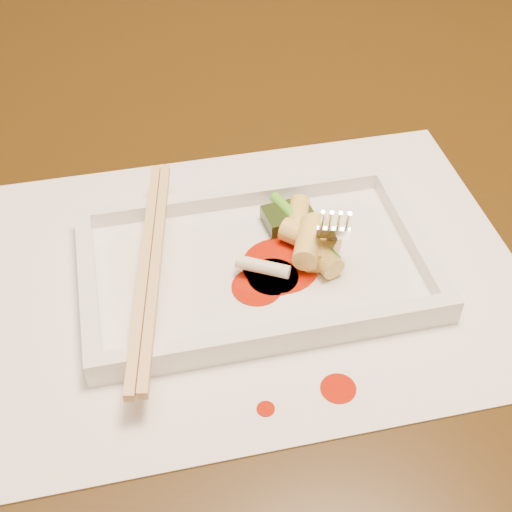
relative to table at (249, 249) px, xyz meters
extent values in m
cube|color=black|center=(0.00, 0.00, 0.08)|extent=(1.40, 0.90, 0.04)
cube|color=white|center=(-0.02, -0.13, 0.10)|extent=(0.40, 0.30, 0.00)
cylinder|color=#AC1805|center=(0.01, -0.25, 0.10)|extent=(0.02, 0.02, 0.00)
cylinder|color=#AC1805|center=(-0.04, -0.25, 0.10)|extent=(0.01, 0.01, 0.00)
cube|color=white|center=(-0.02, -0.13, 0.11)|extent=(0.26, 0.16, 0.01)
cube|color=white|center=(-0.02, -0.06, 0.12)|extent=(0.26, 0.01, 0.01)
cube|color=white|center=(-0.02, -0.20, 0.12)|extent=(0.26, 0.01, 0.01)
cube|color=white|center=(-0.15, -0.13, 0.12)|extent=(0.01, 0.14, 0.01)
cube|color=white|center=(0.10, -0.13, 0.12)|extent=(0.01, 0.14, 0.01)
cube|color=black|center=(0.01, -0.09, 0.12)|extent=(0.04, 0.03, 0.01)
cylinder|color=#EAEACC|center=(-0.02, -0.14, 0.12)|extent=(0.04, 0.03, 0.01)
cylinder|color=#43A71A|center=(0.02, -0.11, 0.12)|extent=(0.04, 0.08, 0.01)
cube|color=#E1B470|center=(-0.10, -0.13, 0.13)|extent=(0.05, 0.22, 0.01)
cube|color=#E1B470|center=(-0.10, -0.13, 0.13)|extent=(0.05, 0.22, 0.01)
cylinder|color=#AC1805|center=(-0.01, -0.15, 0.11)|extent=(0.04, 0.04, 0.00)
cylinder|color=#AC1805|center=(0.00, -0.13, 0.11)|extent=(0.06, 0.06, 0.00)
cylinder|color=#AC1805|center=(-0.03, -0.15, 0.11)|extent=(0.04, 0.04, 0.00)
cylinder|color=#FCE975|center=(0.02, -0.14, 0.12)|extent=(0.03, 0.05, 0.02)
cylinder|color=#FCE975|center=(0.02, -0.13, 0.12)|extent=(0.03, 0.05, 0.02)
cylinder|color=#FCE975|center=(0.02, -0.13, 0.13)|extent=(0.03, 0.05, 0.02)
cylinder|color=#FCE975|center=(0.02, -0.10, 0.12)|extent=(0.03, 0.04, 0.02)
cylinder|color=#FCE975|center=(0.02, -0.12, 0.12)|extent=(0.05, 0.05, 0.02)
camera|label=1|loc=(-0.10, -0.50, 0.49)|focal=50.00mm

